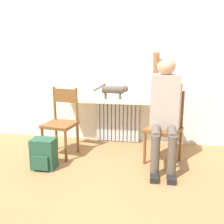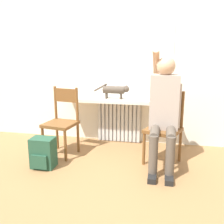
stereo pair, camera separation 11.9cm
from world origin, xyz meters
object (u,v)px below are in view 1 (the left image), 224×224
Objects in this scene: cat at (115,90)px; chair_left at (61,121)px; person at (165,107)px; backpack at (44,154)px; chair_right at (165,126)px.

chair_left is at bearing -141.93° from cat.
person is 3.87× the size of backpack.
person is 2.71× the size of cat.
chair_left is 1.72× the size of cat.
chair_right is 1.50m from backpack.
backpack is at bearing -166.05° from person.
cat is 1.34m from backpack.
chair_left is at bearing 175.32° from person.
person reaches higher than backpack.
chair_right is 0.94m from cat.
backpack is at bearing -126.25° from cat.
person reaches higher than cat.
person is at bearing 4.68° from chair_left.
person reaches higher than chair_right.
chair_left is 1.35m from person.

